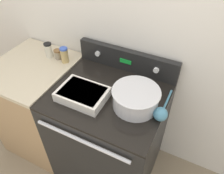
{
  "coord_description": "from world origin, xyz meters",
  "views": [
    {
      "loc": [
        0.5,
        -0.61,
        1.93
      ],
      "look_at": [
        0.02,
        0.35,
        0.96
      ],
      "focal_mm": 35.0,
      "sensor_mm": 36.0,
      "label": 1
    }
  ],
  "objects_px": {
    "casserole_dish": "(83,94)",
    "spice_jar_black_cap": "(49,50)",
    "mixing_bowl": "(136,97)",
    "spice_jar_blue_cap": "(64,55)",
    "spice_jar_brown_cap": "(58,54)",
    "ladle": "(161,113)"
  },
  "relations": [
    {
      "from": "ladle",
      "to": "spice_jar_black_cap",
      "type": "relative_size",
      "value": 2.56
    },
    {
      "from": "spice_jar_brown_cap",
      "to": "spice_jar_black_cap",
      "type": "xyz_separation_m",
      "value": [
        -0.08,
        -0.01,
        0.02
      ]
    },
    {
      "from": "casserole_dish",
      "to": "ladle",
      "type": "bearing_deg",
      "value": 6.96
    },
    {
      "from": "spice_jar_black_cap",
      "to": "mixing_bowl",
      "type": "bearing_deg",
      "value": -12.96
    },
    {
      "from": "casserole_dish",
      "to": "spice_jar_brown_cap",
      "type": "relative_size",
      "value": 4.05
    },
    {
      "from": "ladle",
      "to": "spice_jar_brown_cap",
      "type": "bearing_deg",
      "value": 166.12
    },
    {
      "from": "mixing_bowl",
      "to": "spice_jar_blue_cap",
      "type": "distance_m",
      "value": 0.7
    },
    {
      "from": "mixing_bowl",
      "to": "casserole_dish",
      "type": "bearing_deg",
      "value": -165.19
    },
    {
      "from": "ladle",
      "to": "spice_jar_brown_cap",
      "type": "xyz_separation_m",
      "value": [
        -0.93,
        0.23,
        0.01
      ]
    },
    {
      "from": "spice_jar_brown_cap",
      "to": "spice_jar_black_cap",
      "type": "height_order",
      "value": "spice_jar_black_cap"
    },
    {
      "from": "mixing_bowl",
      "to": "casserole_dish",
      "type": "distance_m",
      "value": 0.35
    },
    {
      "from": "casserole_dish",
      "to": "spice_jar_black_cap",
      "type": "relative_size",
      "value": 2.56
    },
    {
      "from": "mixing_bowl",
      "to": "ladle",
      "type": "distance_m",
      "value": 0.18
    },
    {
      "from": "mixing_bowl",
      "to": "spice_jar_brown_cap",
      "type": "distance_m",
      "value": 0.78
    },
    {
      "from": "mixing_bowl",
      "to": "spice_jar_blue_cap",
      "type": "bearing_deg",
      "value": 164.36
    },
    {
      "from": "mixing_bowl",
      "to": "spice_jar_black_cap",
      "type": "distance_m",
      "value": 0.85
    },
    {
      "from": "mixing_bowl",
      "to": "spice_jar_black_cap",
      "type": "relative_size",
      "value": 2.47
    },
    {
      "from": "mixing_bowl",
      "to": "spice_jar_black_cap",
      "type": "height_order",
      "value": "spice_jar_black_cap"
    },
    {
      "from": "spice_jar_brown_cap",
      "to": "casserole_dish",
      "type": "bearing_deg",
      "value": -35.07
    },
    {
      "from": "ladle",
      "to": "spice_jar_blue_cap",
      "type": "relative_size",
      "value": 2.52
    },
    {
      "from": "spice_jar_blue_cap",
      "to": "spice_jar_brown_cap",
      "type": "distance_m",
      "value": 0.08
    },
    {
      "from": "casserole_dish",
      "to": "spice_jar_blue_cap",
      "type": "xyz_separation_m",
      "value": [
        -0.34,
        0.28,
        0.04
      ]
    }
  ]
}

